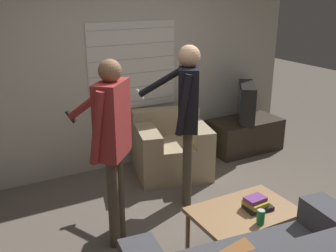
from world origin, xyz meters
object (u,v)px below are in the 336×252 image
(book_stack, at_px, (256,204))
(soda_can, at_px, (261,217))
(tv, at_px, (246,102))
(coffee_table, at_px, (244,215))
(armchair_beige, at_px, (171,148))
(person_left_standing, at_px, (112,133))
(person_right_standing, at_px, (187,106))
(spare_remote, at_px, (259,205))

(book_stack, relative_size, soda_can, 1.99)
(tv, bearing_deg, coffee_table, -4.36)
(armchair_beige, bearing_deg, person_left_standing, 56.58)
(tv, bearing_deg, soda_can, -1.57)
(book_stack, bearing_deg, coffee_table, 161.90)
(armchair_beige, distance_m, person_right_standing, 1.11)
(armchair_beige, xyz_separation_m, person_right_standing, (-0.23, -0.75, 0.79))
(coffee_table, xyz_separation_m, person_right_standing, (0.04, 1.04, 0.71))
(person_left_standing, xyz_separation_m, spare_remote, (1.07, -0.73, -0.63))
(person_right_standing, height_order, soda_can, person_right_standing)
(tv, distance_m, soda_can, 2.68)
(armchair_beige, xyz_separation_m, person_left_standing, (-1.18, -1.07, 0.76))
(spare_remote, bearing_deg, person_left_standing, 122.74)
(person_left_standing, xyz_separation_m, person_right_standing, (0.96, 0.32, 0.02))
(coffee_table, relative_size, person_right_standing, 0.52)
(soda_can, bearing_deg, tv, 53.24)
(tv, xyz_separation_m, person_right_standing, (-1.54, -0.88, 0.38))
(person_right_standing, distance_m, soda_can, 1.40)
(book_stack, height_order, soda_can, soda_can)
(person_left_standing, distance_m, soda_can, 1.42)
(armchair_beige, height_order, person_right_standing, person_right_standing)
(book_stack, xyz_separation_m, soda_can, (-0.12, -0.19, 0.01))
(spare_remote, bearing_deg, armchair_beige, 63.58)
(person_right_standing, height_order, spare_remote, person_right_standing)
(tv, height_order, person_right_standing, person_right_standing)
(coffee_table, xyz_separation_m, book_stack, (0.10, -0.03, 0.09))
(armchair_beige, distance_m, coffee_table, 1.81)
(book_stack, distance_m, spare_remote, 0.07)
(armchair_beige, height_order, coffee_table, armchair_beige)
(armchair_beige, bearing_deg, coffee_table, 95.83)
(spare_remote, bearing_deg, book_stack, 174.66)
(coffee_table, xyz_separation_m, tv, (1.58, 1.92, 0.33))
(tv, height_order, spare_remote, tv)
(armchair_beige, relative_size, tv, 1.57)
(coffee_table, xyz_separation_m, person_left_standing, (-0.91, 0.71, 0.69))
(soda_can, bearing_deg, person_right_standing, 87.20)
(person_left_standing, height_order, book_stack, person_left_standing)
(coffee_table, relative_size, spare_remote, 6.70)
(coffee_table, distance_m, soda_can, 0.25)
(book_stack, distance_m, soda_can, 0.23)
(coffee_table, distance_m, person_right_standing, 1.26)
(coffee_table, bearing_deg, person_right_standing, 87.64)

